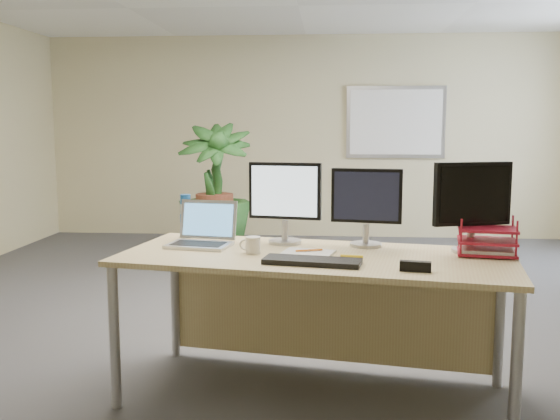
# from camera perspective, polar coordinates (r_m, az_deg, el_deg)

# --- Properties ---
(floor) EXTENTS (8.00, 8.00, 0.00)m
(floor) POSITION_cam_1_polar(r_m,az_deg,el_deg) (4.72, 0.28, -10.88)
(floor) COLOR #46464B
(floor) RESTS_ON ground
(back_wall) EXTENTS (7.00, 0.04, 2.70)m
(back_wall) POSITION_cam_1_polar(r_m,az_deg,el_deg) (8.47, 2.32, 6.67)
(back_wall) COLOR beige
(back_wall) RESTS_ON floor
(whiteboard) EXTENTS (1.30, 0.04, 0.95)m
(whiteboard) POSITION_cam_1_polar(r_m,az_deg,el_deg) (8.47, 10.53, 7.90)
(whiteboard) COLOR #ACACB1
(whiteboard) RESTS_ON back_wall
(desk) EXTENTS (2.23, 1.23, 0.81)m
(desk) POSITION_cam_1_polar(r_m,az_deg,el_deg) (3.55, 3.59, -6.45)
(desk) COLOR tan
(desk) RESTS_ON floor
(floor_plant) EXTENTS (0.89, 0.89, 1.50)m
(floor_plant) POSITION_cam_1_polar(r_m,az_deg,el_deg) (6.65, -6.01, 1.16)
(floor_plant) COLOR #163B15
(floor_plant) RESTS_ON floor
(monitor_left) EXTENTS (0.43, 0.20, 0.48)m
(monitor_left) POSITION_cam_1_polar(r_m,az_deg,el_deg) (3.68, 0.46, 1.18)
(monitor_left) COLOR #A6A6AA
(monitor_left) RESTS_ON desk
(monitor_right) EXTENTS (0.41, 0.18, 0.45)m
(monitor_right) POSITION_cam_1_polar(r_m,az_deg,el_deg) (3.62, 7.91, 0.74)
(monitor_right) COLOR #A6A6AA
(monitor_right) RESTS_ON desk
(monitor_dark) EXTENTS (0.44, 0.20, 0.50)m
(monitor_dark) POSITION_cam_1_polar(r_m,az_deg,el_deg) (3.56, 17.18, 0.79)
(monitor_dark) COLOR #A6A6AA
(monitor_dark) RESTS_ON desk
(laptop) EXTENTS (0.40, 0.36, 0.25)m
(laptop) POSITION_cam_1_polar(r_m,az_deg,el_deg) (3.69, -7.06, -2.23)
(laptop) COLOR silver
(laptop) RESTS_ON desk
(keyboard) EXTENTS (0.51, 0.24, 0.03)m
(keyboard) POSITION_cam_1_polar(r_m,az_deg,el_deg) (3.17, 2.96, -4.69)
(keyboard) COLOR black
(keyboard) RESTS_ON desk
(coffee_mug) EXTENTS (0.12, 0.08, 0.09)m
(coffee_mug) POSITION_cam_1_polar(r_m,az_deg,el_deg) (3.42, -2.55, -3.22)
(coffee_mug) COLOR white
(coffee_mug) RESTS_ON desk
(spiral_notebook) EXTENTS (0.31, 0.26, 0.01)m
(spiral_notebook) POSITION_cam_1_polar(r_m,az_deg,el_deg) (3.41, 2.56, -3.95)
(spiral_notebook) COLOR silver
(spiral_notebook) RESTS_ON desk
(orange_pen) EXTENTS (0.15, 0.06, 0.01)m
(orange_pen) POSITION_cam_1_polar(r_m,az_deg,el_deg) (3.42, 2.68, -3.69)
(orange_pen) COLOR orange
(orange_pen) RESTS_ON spiral_notebook
(yellow_highlighter) EXTENTS (0.12, 0.03, 0.02)m
(yellow_highlighter) POSITION_cam_1_polar(r_m,az_deg,el_deg) (3.33, 6.58, -4.22)
(yellow_highlighter) COLOR yellow
(yellow_highlighter) RESTS_ON desk
(water_bottle) EXTENTS (0.07, 0.07, 0.27)m
(water_bottle) POSITION_cam_1_polar(r_m,az_deg,el_deg) (3.93, -8.61, -0.65)
(water_bottle) COLOR silver
(water_bottle) RESTS_ON desk
(letter_tray) EXTENTS (0.34, 0.28, 0.14)m
(letter_tray) POSITION_cam_1_polar(r_m,az_deg,el_deg) (3.55, 18.39, -2.90)
(letter_tray) COLOR maroon
(letter_tray) RESTS_ON desk
(stapler) EXTENTS (0.15, 0.06, 0.05)m
(stapler) POSITION_cam_1_polar(r_m,az_deg,el_deg) (3.08, 12.28, -5.05)
(stapler) COLOR black
(stapler) RESTS_ON desk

